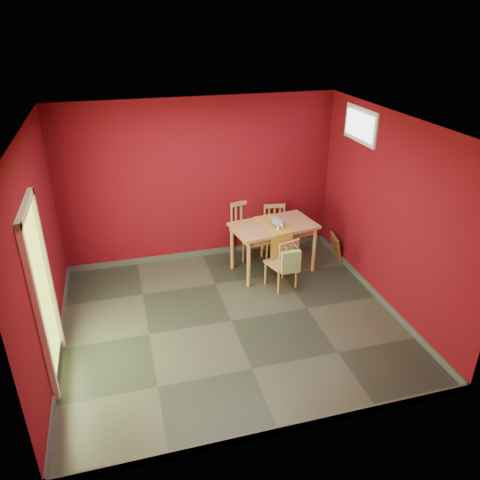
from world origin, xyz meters
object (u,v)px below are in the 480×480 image
object	(u,v)px
chair_far_right	(275,229)
cat	(277,220)
dining_table	(274,230)
picture_frame	(335,247)
chair_far_left	(246,229)
chair_near	(283,263)
tote_bag	(291,262)

from	to	relation	value
chair_far_right	cat	distance (m)	0.80
dining_table	picture_frame	world-z (taller)	dining_table
chair_far_left	dining_table	bearing A→B (deg)	-66.62
chair_near	picture_frame	bearing A→B (deg)	28.67
chair_far_right	tote_bag	size ratio (longest dim) A/B	2.06
chair_near	cat	size ratio (longest dim) A/B	2.19
picture_frame	cat	bearing A→B (deg)	-172.73
dining_table	chair_far_left	size ratio (longest dim) A/B	1.48
picture_frame	chair_far_right	bearing A→B (deg)	153.05
picture_frame	tote_bag	bearing A→B (deg)	-143.60
dining_table	chair_near	xyz separation A→B (m)	(-0.04, -0.56, -0.28)
chair_far_right	chair_near	world-z (taller)	chair_far_right
dining_table	chair_far_right	distance (m)	0.68
dining_table	chair_near	size ratio (longest dim) A/B	1.67
dining_table	tote_bag	size ratio (longest dim) A/B	3.37
cat	chair_far_left	bearing A→B (deg)	83.37
chair_near	tote_bag	size ratio (longest dim) A/B	2.02
dining_table	picture_frame	bearing A→B (deg)	4.90
tote_bag	picture_frame	bearing A→B (deg)	36.40
dining_table	chair_far_left	world-z (taller)	chair_far_left
chair_far_right	cat	world-z (taller)	cat
cat	picture_frame	bearing A→B (deg)	-24.28
chair_far_left	chair_near	xyz separation A→B (m)	(0.24, -1.21, -0.06)
dining_table	cat	xyz separation A→B (m)	(0.04, -0.04, 0.20)
chair_far_left	picture_frame	bearing A→B (deg)	-20.49
chair_far_left	tote_bag	bearing A→B (deg)	-78.70
chair_far_right	cat	size ratio (longest dim) A/B	2.24
chair_far_left	chair_far_right	size ratio (longest dim) A/B	1.10
cat	chair_far_right	bearing A→B (deg)	40.69
dining_table	cat	bearing A→B (deg)	-46.77
cat	picture_frame	world-z (taller)	cat
chair_far_left	cat	xyz separation A→B (m)	(0.32, -0.69, 0.42)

